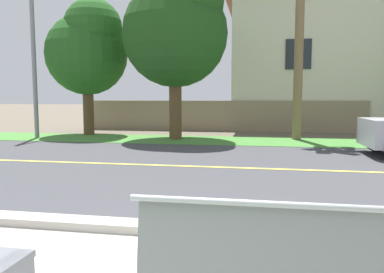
{
  "coord_description": "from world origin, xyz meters",
  "views": [
    {
      "loc": [
        1.14,
        -1.69,
        1.55
      ],
      "look_at": [
        0.22,
        3.48,
        1.0
      ],
      "focal_mm": 35.26,
      "sensor_mm": 36.0,
      "label": 1
    }
  ],
  "objects": [
    {
      "name": "shade_tree_left",
      "position": [
        -1.79,
        11.85,
        4.1
      ],
      "size": [
        3.82,
        3.82,
        6.31
      ],
      "color": "brown",
      "rests_on": "ground_plane"
    },
    {
      "name": "shade_tree_far_left",
      "position": [
        -5.72,
        12.85,
        3.53
      ],
      "size": [
        3.3,
        3.3,
        5.44
      ],
      "color": "brown",
      "rests_on": "ground_plane"
    },
    {
      "name": "garden_wall",
      "position": [
        -0.73,
        15.59,
        0.7
      ],
      "size": [
        13.0,
        0.36,
        1.4
      ],
      "primitive_type": "cube",
      "color": "gray",
      "rests_on": "ground_plane"
    },
    {
      "name": "street_asphalt",
      "position": [
        0.0,
        6.5,
        0.0
      ],
      "size": [
        52.0,
        8.0,
        0.01
      ],
      "primitive_type": "cube",
      "color": "#424247",
      "rests_on": "ground_plane"
    },
    {
      "name": "streetlamp",
      "position": [
        -7.19,
        11.55,
        3.75
      ],
      "size": [
        0.24,
        2.1,
        6.5
      ],
      "color": "gray",
      "rests_on": "ground_plane"
    },
    {
      "name": "ground_plane",
      "position": [
        0.0,
        8.0,
        0.0
      ],
      "size": [
        140.0,
        140.0,
        0.0
      ],
      "primitive_type": "plane",
      "color": "#665B4C"
    },
    {
      "name": "curb_edge",
      "position": [
        0.0,
        2.35,
        0.06
      ],
      "size": [
        44.0,
        0.3,
        0.11
      ],
      "primitive_type": "cube",
      "color": "#ADA89E",
      "rests_on": "ground_plane"
    },
    {
      "name": "far_verge_grass",
      "position": [
        0.0,
        11.73,
        0.01
      ],
      "size": [
        48.0,
        2.8,
        0.02
      ],
      "primitive_type": "cube",
      "color": "#478438",
      "rests_on": "ground_plane"
    },
    {
      "name": "road_centre_line",
      "position": [
        0.0,
        6.5,
        0.01
      ],
      "size": [
        48.0,
        0.14,
        0.01
      ],
      "primitive_type": "cube",
      "color": "#E0CC4C",
      "rests_on": "ground_plane"
    },
    {
      "name": "house_across_street",
      "position": [
        5.16,
        18.79,
        3.46
      ],
      "size": [
        11.43,
        6.91,
        6.83
      ],
      "color": "beige",
      "rests_on": "ground_plane"
    }
  ]
}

